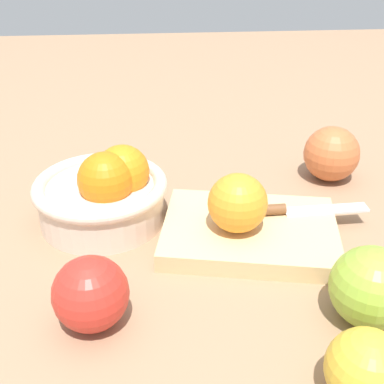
# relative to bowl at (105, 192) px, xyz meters

# --- Properties ---
(ground_plane) EXTENTS (2.40, 2.40, 0.00)m
(ground_plane) POSITION_rel_bowl_xyz_m (0.10, -0.10, -0.04)
(ground_plane) COLOR #997556
(bowl) EXTENTS (0.17, 0.17, 0.10)m
(bowl) POSITION_rel_bowl_xyz_m (0.00, 0.00, 0.00)
(bowl) COLOR beige
(bowl) RESTS_ON ground_plane
(cutting_board) EXTENTS (0.24, 0.19, 0.02)m
(cutting_board) POSITION_rel_bowl_xyz_m (0.18, -0.06, -0.03)
(cutting_board) COLOR #DBB77F
(cutting_board) RESTS_ON ground_plane
(orange_on_board) EXTENTS (0.07, 0.07, 0.07)m
(orange_on_board) POSITION_rel_bowl_xyz_m (0.16, -0.07, 0.02)
(orange_on_board) COLOR orange
(orange_on_board) RESTS_ON cutting_board
(knife) EXTENTS (0.16, 0.02, 0.01)m
(knife) POSITION_rel_bowl_xyz_m (0.24, -0.04, -0.01)
(knife) COLOR silver
(knife) RESTS_ON cutting_board
(apple_front_right) EXTENTS (0.08, 0.08, 0.08)m
(apple_front_right) POSITION_rel_bowl_xyz_m (0.27, -0.21, -0.00)
(apple_front_right) COLOR #8EB738
(apple_front_right) RESTS_ON ground_plane
(apple_back_right) EXTENTS (0.08, 0.08, 0.08)m
(apple_back_right) POSITION_rel_bowl_xyz_m (0.33, 0.09, -0.00)
(apple_back_right) COLOR #CC6638
(apple_back_right) RESTS_ON ground_plane
(apple_front_right_2) EXTENTS (0.07, 0.07, 0.07)m
(apple_front_right_2) POSITION_rel_bowl_xyz_m (0.23, -0.30, -0.01)
(apple_front_right_2) COLOR gold
(apple_front_right_2) RESTS_ON ground_plane
(apple_front_left) EXTENTS (0.08, 0.08, 0.08)m
(apple_front_left) POSITION_rel_bowl_xyz_m (-0.00, -0.19, -0.00)
(apple_front_left) COLOR red
(apple_front_left) RESTS_ON ground_plane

